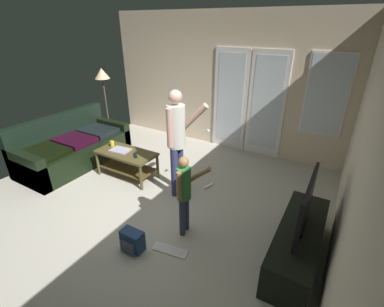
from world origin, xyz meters
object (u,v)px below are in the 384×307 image
at_px(leather_couch, 74,148).
at_px(flat_screen_tv, 306,205).
at_px(tv_remote_black, 135,156).
at_px(person_adult, 177,135).
at_px(backpack, 132,241).
at_px(tv_stand, 298,243).
at_px(loose_keyboard, 170,250).
at_px(coffee_table, 127,159).
at_px(floor_lamp, 103,79).
at_px(laptop_closed, 120,150).
at_px(person_child, 185,190).
at_px(cup_near_edge, 112,144).

xyz_separation_m(leather_couch, flat_screen_tv, (4.29, -0.29, 0.45)).
bearing_deg(tv_remote_black, person_adult, 46.12).
xyz_separation_m(backpack, tv_remote_black, (-1.01, 1.27, 0.36)).
bearing_deg(flat_screen_tv, tv_stand, -65.62).
relative_size(person_adult, loose_keyboard, 3.71).
distance_m(leather_couch, flat_screen_tv, 4.32).
relative_size(coffee_table, floor_lamp, 0.66).
bearing_deg(laptop_closed, coffee_table, -3.07).
relative_size(coffee_table, person_adult, 0.64).
bearing_deg(laptop_closed, loose_keyboard, -38.00).
bearing_deg(person_child, tv_remote_black, 154.37).
xyz_separation_m(flat_screen_tv, tv_remote_black, (-2.76, 0.39, -0.26)).
bearing_deg(tv_stand, person_adult, 166.96).
height_order(flat_screen_tv, cup_near_edge, flat_screen_tv).
height_order(floor_lamp, loose_keyboard, floor_lamp).
height_order(leather_couch, laptop_closed, leather_couch).
relative_size(floor_lamp, cup_near_edge, 16.38).
relative_size(person_adult, cup_near_edge, 16.89).
bearing_deg(loose_keyboard, coffee_table, 146.81).
relative_size(leather_couch, laptop_closed, 6.22).
height_order(tv_stand, flat_screen_tv, flat_screen_tv).
distance_m(coffee_table, backpack, 1.83).
bearing_deg(leather_couch, loose_keyboard, -18.14).
bearing_deg(tv_stand, floor_lamp, 161.30).
height_order(person_child, backpack, person_child).
height_order(person_child, laptop_closed, person_child).
xyz_separation_m(coffee_table, cup_near_edge, (-0.39, 0.06, 0.18)).
bearing_deg(coffee_table, cup_near_edge, 171.01).
distance_m(coffee_table, person_adult, 1.26).
xyz_separation_m(leather_couch, tv_remote_black, (1.52, 0.09, 0.18)).
xyz_separation_m(person_child, floor_lamp, (-3.28, 1.85, 0.74)).
bearing_deg(tv_stand, person_child, -168.11).
bearing_deg(tv_remote_black, flat_screen_tv, 33.96).
bearing_deg(person_child, laptop_closed, 158.39).
bearing_deg(tv_remote_black, laptop_closed, -142.82).
height_order(cup_near_edge, tv_remote_black, cup_near_edge).
bearing_deg(loose_keyboard, tv_remote_black, 143.41).
height_order(coffee_table, laptop_closed, laptop_closed).
bearing_deg(leather_couch, person_adult, 3.75).
relative_size(leather_couch, person_adult, 1.23).
xyz_separation_m(tv_stand, flat_screen_tv, (-0.00, 0.00, 0.54)).
distance_m(flat_screen_tv, person_adult, 2.01).
relative_size(leather_couch, person_child, 1.86).
distance_m(coffee_table, tv_stand, 3.05).
bearing_deg(flat_screen_tv, loose_keyboard, -153.18).
bearing_deg(laptop_closed, person_adult, -5.41).
bearing_deg(tv_remote_black, floor_lamp, -170.35).
xyz_separation_m(person_adult, floor_lamp, (-2.69, 1.12, 0.40)).
height_order(coffee_table, tv_stand, coffee_table).
relative_size(laptop_closed, tv_remote_black, 1.97).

